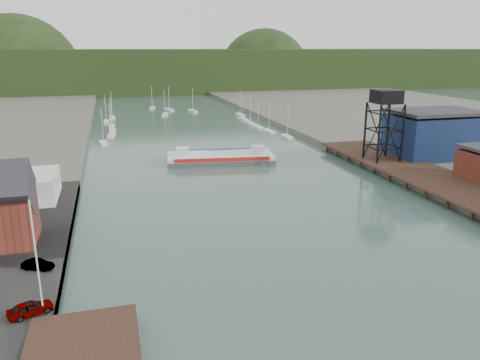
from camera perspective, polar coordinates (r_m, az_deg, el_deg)
ground at (r=51.17m, az=17.52°, el=-17.21°), size 600.00×600.00×0.00m
east_pier at (r=104.60m, az=21.49°, el=0.69°), size 14.00×70.00×2.45m
white_shed at (r=90.44m, az=-27.01°, el=-0.94°), size 18.00×12.00×4.50m
flagpole at (r=50.01m, az=-23.57°, el=-8.76°), size 0.16×0.16×12.00m
lift_tower at (r=111.55m, az=17.38°, el=9.17°), size 6.50×6.50×16.00m
blue_shed at (r=122.97m, az=22.48°, el=5.20°), size 20.50×14.50×11.30m
marina_sailboats at (r=177.60m, az=-7.26°, el=7.03°), size 57.71×92.65×0.90m
distant_hills at (r=337.70m, az=-12.24°, el=12.66°), size 500.00×120.00×80.00m
chain_ferry at (r=116.00m, az=-2.39°, el=2.79°), size 27.08×13.86×3.73m
car_west_a at (r=52.53m, az=-24.20°, el=-14.05°), size 4.65×3.25×1.47m
car_west_b at (r=61.91m, az=-23.44°, el=-9.44°), size 3.95×2.72×1.23m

